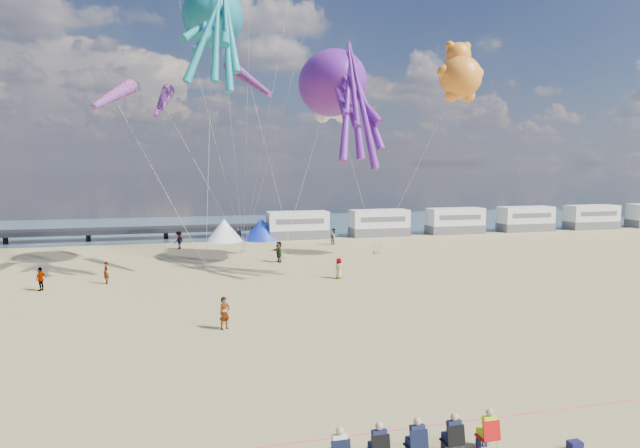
{
  "coord_description": "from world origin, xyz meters",
  "views": [
    {
      "loc": [
        -7.32,
        -20.58,
        8.14
      ],
      "look_at": [
        -0.37,
        6.0,
        5.25
      ],
      "focal_mm": 32.0,
      "sensor_mm": 36.0,
      "label": 1
    }
  ],
  "objects_px": {
    "sandbag_c": "(376,253)",
    "beachgoer_2": "(179,240)",
    "motorhome_3": "(526,219)",
    "sandbag_b": "(281,258)",
    "kite_octopus_teal": "(212,17)",
    "tent_white": "(224,230)",
    "sandbag_d": "(292,252)",
    "kite_octopus_purple": "(332,83)",
    "standing_person": "(225,313)",
    "beachgoer_3": "(41,279)",
    "beachgoer_4": "(279,252)",
    "kite_panda": "(333,94)",
    "beachgoer_5": "(106,273)",
    "kite_teddy_orange": "(460,77)",
    "windsock_mid": "(249,79)",
    "sandbag_e": "(243,251)",
    "windsock_right": "(163,103)",
    "motorhome_4": "(592,217)",
    "motorhome_0": "(298,225)",
    "spectator_row": "(415,439)",
    "beachgoer_0": "(339,268)",
    "sandbag_a": "(206,267)",
    "motorhome_2": "(455,221)",
    "motorhome_1": "(379,223)",
    "windsock_left": "(113,96)",
    "tent_blue": "(261,229)",
    "beachgoer_1": "(334,236)",
    "cooler_navy": "(575,446)"
  },
  "relations": [
    {
      "from": "sandbag_c",
      "to": "beachgoer_2",
      "type": "bearing_deg",
      "value": 156.0
    },
    {
      "from": "motorhome_3",
      "to": "sandbag_b",
      "type": "height_order",
      "value": "motorhome_3"
    },
    {
      "from": "kite_octopus_teal",
      "to": "tent_white",
      "type": "bearing_deg",
      "value": 104.73
    },
    {
      "from": "sandbag_d",
      "to": "kite_octopus_purple",
      "type": "relative_size",
      "value": 0.04
    },
    {
      "from": "standing_person",
      "to": "sandbag_b",
      "type": "bearing_deg",
      "value": 40.79
    },
    {
      "from": "beachgoer_3",
      "to": "beachgoer_4",
      "type": "distance_m",
      "value": 18.15
    },
    {
      "from": "tent_white",
      "to": "kite_panda",
      "type": "xyz_separation_m",
      "value": [
        7.82,
        -14.48,
        12.7
      ]
    },
    {
      "from": "beachgoer_5",
      "to": "kite_teddy_orange",
      "type": "relative_size",
      "value": 0.26
    },
    {
      "from": "standing_person",
      "to": "windsock_mid",
      "type": "bearing_deg",
      "value": 46.18
    },
    {
      "from": "sandbag_e",
      "to": "windsock_right",
      "type": "relative_size",
      "value": 0.11
    },
    {
      "from": "motorhome_4",
      "to": "beachgoer_3",
      "type": "distance_m",
      "value": 63.23
    },
    {
      "from": "motorhome_0",
      "to": "kite_panda",
      "type": "relative_size",
      "value": 0.96
    },
    {
      "from": "spectator_row",
      "to": "standing_person",
      "type": "height_order",
      "value": "standing_person"
    },
    {
      "from": "sandbag_d",
      "to": "windsock_right",
      "type": "bearing_deg",
      "value": -138.29
    },
    {
      "from": "beachgoer_0",
      "to": "sandbag_a",
      "type": "xyz_separation_m",
      "value": [
        -8.97,
        6.67,
        -0.63
      ]
    },
    {
      "from": "beachgoer_0",
      "to": "sandbag_b",
      "type": "bearing_deg",
      "value": -116.07
    },
    {
      "from": "beachgoer_5",
      "to": "motorhome_2",
      "type": "bearing_deg",
      "value": 95.63
    },
    {
      "from": "kite_teddy_orange",
      "to": "sandbag_a",
      "type": "bearing_deg",
      "value": -179.21
    },
    {
      "from": "motorhome_1",
      "to": "motorhome_3",
      "type": "distance_m",
      "value": 19.0
    },
    {
      "from": "beachgoer_0",
      "to": "beachgoer_4",
      "type": "relative_size",
      "value": 0.85
    },
    {
      "from": "standing_person",
      "to": "kite_octopus_teal",
      "type": "height_order",
      "value": "kite_octopus_teal"
    },
    {
      "from": "beachgoer_0",
      "to": "motorhome_4",
      "type": "bearing_deg",
      "value": 167.97
    },
    {
      "from": "motorhome_0",
      "to": "sandbag_c",
      "type": "distance_m",
      "value": 13.12
    },
    {
      "from": "spectator_row",
      "to": "sandbag_c",
      "type": "relative_size",
      "value": 12.2
    },
    {
      "from": "beachgoer_4",
      "to": "kite_panda",
      "type": "xyz_separation_m",
      "value": [
        4.59,
        -0.18,
        13.03
      ]
    },
    {
      "from": "beachgoer_3",
      "to": "sandbag_a",
      "type": "relative_size",
      "value": 3.1
    },
    {
      "from": "standing_person",
      "to": "windsock_left",
      "type": "bearing_deg",
      "value": 82.55
    },
    {
      "from": "beachgoer_2",
      "to": "beachgoer_5",
      "type": "distance_m",
      "value": 16.21
    },
    {
      "from": "motorhome_4",
      "to": "tent_blue",
      "type": "distance_m",
      "value": 42.0
    },
    {
      "from": "sandbag_a",
      "to": "kite_octopus_purple",
      "type": "distance_m",
      "value": 17.51
    },
    {
      "from": "windsock_mid",
      "to": "beachgoer_5",
      "type": "bearing_deg",
      "value": 163.32
    },
    {
      "from": "kite_octopus_purple",
      "to": "windsock_mid",
      "type": "xyz_separation_m",
      "value": [
        -6.86,
        -2.33,
        -0.27
      ]
    },
    {
      "from": "motorhome_4",
      "to": "sandbag_e",
      "type": "xyz_separation_m",
      "value": [
        -44.97,
        -8.13,
        -1.39
      ]
    },
    {
      "from": "motorhome_3",
      "to": "sandbag_e",
      "type": "relative_size",
      "value": 13.2
    },
    {
      "from": "beachgoer_4",
      "to": "beachgoer_3",
      "type": "bearing_deg",
      "value": -82.48
    },
    {
      "from": "sandbag_a",
      "to": "kite_octopus_purple",
      "type": "height_order",
      "value": "kite_octopus_purple"
    },
    {
      "from": "beachgoer_1",
      "to": "sandbag_a",
      "type": "xyz_separation_m",
      "value": [
        -13.4,
        -9.99,
        -0.73
      ]
    },
    {
      "from": "motorhome_1",
      "to": "windsock_left",
      "type": "distance_m",
      "value": 34.33
    },
    {
      "from": "motorhome_0",
      "to": "spectator_row",
      "type": "relative_size",
      "value": 1.08
    },
    {
      "from": "beachgoer_2",
      "to": "beachgoer_4",
      "type": "distance_m",
      "value": 12.65
    },
    {
      "from": "motorhome_2",
      "to": "motorhome_3",
      "type": "xyz_separation_m",
      "value": [
        9.5,
        0.0,
        0.0
      ]
    },
    {
      "from": "tent_white",
      "to": "kite_teddy_orange",
      "type": "relative_size",
      "value": 0.68
    },
    {
      "from": "beachgoer_2",
      "to": "sandbag_b",
      "type": "height_order",
      "value": "beachgoer_2"
    },
    {
      "from": "tent_blue",
      "to": "beachgoer_3",
      "type": "relative_size",
      "value": 2.58
    },
    {
      "from": "tent_blue",
      "to": "windsock_mid",
      "type": "bearing_deg",
      "value": -101.1
    },
    {
      "from": "beachgoer_2",
      "to": "windsock_mid",
      "type": "distance_m",
      "value": 20.43
    },
    {
      "from": "beachgoer_5",
      "to": "sandbag_e",
      "type": "xyz_separation_m",
      "value": [
        10.8,
        11.72,
        -0.65
      ]
    },
    {
      "from": "motorhome_3",
      "to": "kite_teddy_orange",
      "type": "distance_m",
      "value": 28.85
    },
    {
      "from": "motorhome_4",
      "to": "kite_teddy_orange",
      "type": "distance_m",
      "value": 35.71
    },
    {
      "from": "cooler_navy",
      "to": "kite_octopus_purple",
      "type": "relative_size",
      "value": 0.03
    }
  ]
}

